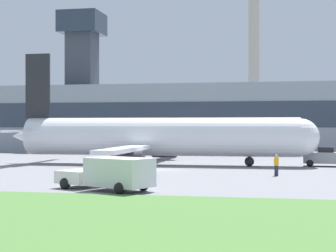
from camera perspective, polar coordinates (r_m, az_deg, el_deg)
name	(u,v)px	position (r m, az deg, el deg)	size (l,w,h in m)	color
ground_plane	(156,170)	(49.84, -1.28, -4.47)	(400.00, 400.00, 0.00)	gray
terminal_building	(203,117)	(85.65, 3.60, 0.93)	(81.11, 15.89, 21.85)	#8C939E
smokestack_left	(254,64)	(117.25, 8.72, 6.29)	(2.61, 2.61, 32.95)	#B2A899
airplane	(155,137)	(55.68, -1.35, -1.13)	(31.19, 27.88, 11.36)	white
pushback_tug	(326,158)	(55.89, 15.75, -3.11)	(4.29, 2.68, 1.86)	gray
fuel_truck	(110,174)	(34.26, -5.91, -4.85)	(6.78, 4.77, 2.01)	white
ground_crew_person	(276,165)	(44.63, 10.95, -3.91)	(0.52, 0.52, 1.67)	#23283D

